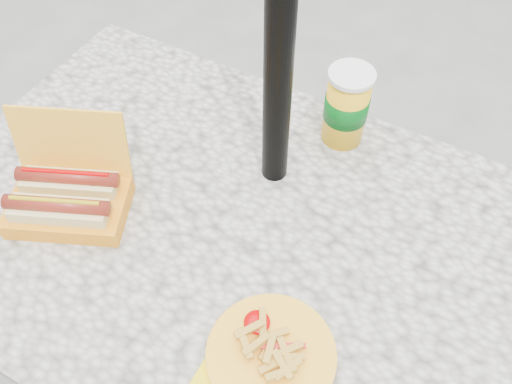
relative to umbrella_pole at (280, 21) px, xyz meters
The scene contains 6 objects.
ground 1.11m from the umbrella_pole, 90.00° to the right, with size 60.00×60.00×0.00m, color slate.
picnic_table 0.49m from the umbrella_pole, 90.00° to the right, with size 1.20×0.80×0.75m.
umbrella_pole is the anchor object (origin of this frame).
hotdog_box 0.50m from the umbrella_pole, 137.75° to the right, with size 0.26×0.24×0.17m.
fries_plate 0.51m from the umbrella_pole, 64.21° to the right, with size 0.20×0.28×0.04m.
soda_cup 0.32m from the umbrella_pole, 62.47° to the left, with size 0.09×0.09×0.17m.
Camera 1 is at (0.30, -0.47, 1.58)m, focal length 38.00 mm.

